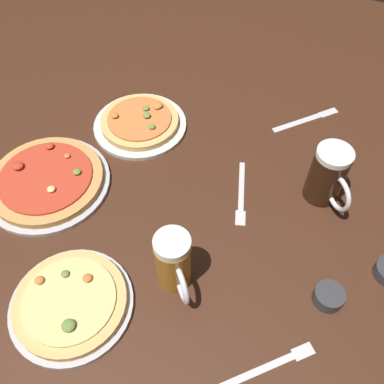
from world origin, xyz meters
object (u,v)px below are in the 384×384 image
Objects in this scene: pizza_plate_near at (71,303)px; fork_spare at (241,194)px; pizza_plate_side at (47,181)px; knife_right at (306,120)px; beer_mug_amber at (174,262)px; pizza_plate_far at (140,123)px; beer_mug_dark at (328,176)px; fork_left at (270,366)px; ramekin_butter at (329,296)px.

fork_spare is (0.23, 0.43, -0.01)m from pizza_plate_near.
knife_right is at bearing 42.55° from pizza_plate_side.
beer_mug_amber is 0.65m from knife_right.
pizza_plate_near is 0.36m from pizza_plate_side.
fork_spare is at bearing -18.28° from pizza_plate_far.
beer_mug_dark is at bearing -68.36° from knife_right.
beer_mug_amber is 0.30m from fork_spare.
pizza_plate_near is 0.57m from pizza_plate_far.
beer_mug_amber reaches higher than pizza_plate_far.
fork_left is (0.56, -0.50, -0.01)m from pizza_plate_far.
pizza_plate_side is at bearing 162.96° from fork_left.
pizza_plate_far is 1.68× the size of fork_left.
pizza_plate_far is at bearing -153.16° from knife_right.
fork_spare is at bearing 143.69° from ramekin_butter.
pizza_plate_far is at bearing 137.99° from fork_left.
ramekin_butter is 0.36× the size of knife_right.
knife_right is (-0.10, 0.26, -0.08)m from beer_mug_dark.
pizza_plate_near reaches higher than knife_right.
beer_mug_dark is 0.99× the size of fork_left.
pizza_plate_side is (-0.12, -0.29, 0.00)m from pizza_plate_far.
pizza_plate_side is at bearing 133.62° from pizza_plate_near.
pizza_plate_side is at bearing -112.27° from pizza_plate_far.
pizza_plate_side is 1.62× the size of fork_spare.
pizza_plate_side is 0.75m from ramekin_butter.
ramekin_butter is 0.40× the size of fork_left.
knife_right is at bearing 98.69° from fork_left.
beer_mug_amber is 0.97× the size of fork_left.
pizza_plate_far is 1.71× the size of beer_mug_dark.
pizza_plate_far reaches higher than fork_left.
fork_left is at bearing -81.31° from knife_right.
beer_mug_dark reaches higher than fork_spare.
ramekin_butter reaches higher than fork_left.
beer_mug_dark is at bearing 23.12° from fork_spare.
knife_right is (-0.11, 0.73, -0.00)m from fork_left.
fork_spare is (0.48, 0.17, -0.01)m from pizza_plate_side.
pizza_plate_far is 1.73× the size of beer_mug_amber.
pizza_plate_near is 1.66× the size of beer_mug_dark.
beer_mug_dark is at bearing 56.14° from beer_mug_amber.
pizza_plate_far is 0.51m from beer_mug_amber.
beer_mug_amber is at bearing -101.20° from fork_spare.
pizza_plate_side is 0.71m from fork_left.
pizza_plate_side is at bearing -160.01° from fork_spare.
beer_mug_amber reaches higher than fork_left.
fork_left is at bearing 6.88° from pizza_plate_near.
fork_left is 0.80× the size of fork_spare.
beer_mug_amber reaches higher than fork_spare.
beer_mug_amber is at bearing -14.71° from pizza_plate_side.
beer_mug_amber is at bearing -123.86° from beer_mug_dark.
fork_spare is (-0.27, 0.20, -0.01)m from ramekin_butter.
beer_mug_dark is 0.22m from fork_spare.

